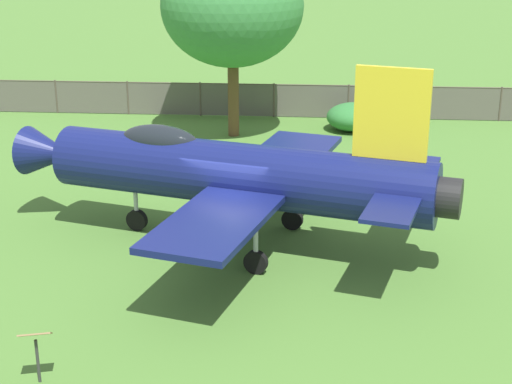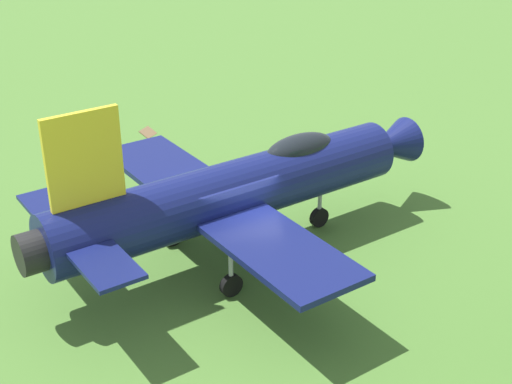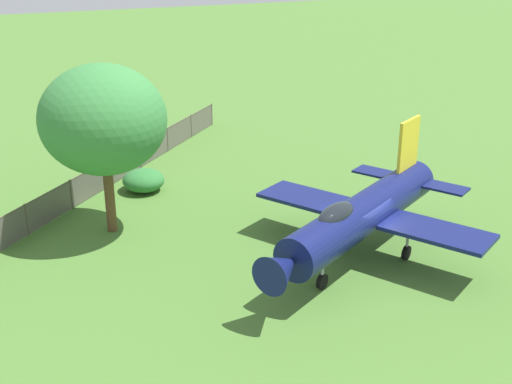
{
  "view_description": "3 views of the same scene",
  "coord_description": "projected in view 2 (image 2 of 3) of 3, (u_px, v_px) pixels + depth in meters",
  "views": [
    {
      "loc": [
        14.71,
        -12.43,
        8.35
      ],
      "look_at": [
        0.36,
        0.29,
        1.53
      ],
      "focal_mm": 54.4,
      "sensor_mm": 36.0,
      "label": 1
    },
    {
      "loc": [
        1.12,
        16.74,
        10.33
      ],
      "look_at": [
        -0.57,
        0.82,
        2.39
      ],
      "focal_mm": 49.64,
      "sensor_mm": 36.0,
      "label": 2
    },
    {
      "loc": [
        -14.14,
        -20.29,
        12.44
      ],
      "look_at": [
        -3.45,
        2.82,
        2.5
      ],
      "focal_mm": 46.39,
      "sensor_mm": 36.0,
      "label": 3
    }
  ],
  "objects": [
    {
      "name": "info_plaque",
      "position": [
        148.0,
        137.0,
        25.32
      ],
      "size": [
        0.65,
        0.72,
        1.14
      ],
      "color": "#333333",
      "rests_on": "ground_plane"
    },
    {
      "name": "ground_plane",
      "position": [
        233.0,
        257.0,
        19.61
      ],
      "size": [
        200.0,
        200.0,
        0.0
      ],
      "primitive_type": "plane",
      "color": "#47722D"
    },
    {
      "name": "display_jet",
      "position": [
        243.0,
        188.0,
        18.89
      ],
      "size": [
        11.61,
        9.73,
        5.06
      ],
      "rotation": [
        0.0,
        0.0,
        3.64
      ],
      "color": "#111951",
      "rests_on": "ground_plane"
    }
  ]
}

